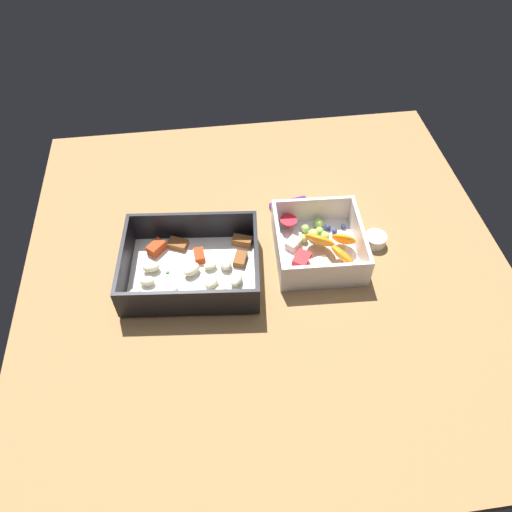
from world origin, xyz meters
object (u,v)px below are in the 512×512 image
(pasta_container, at_px, (192,268))
(candy_bar, at_px, (289,206))
(fruit_bowl, at_px, (319,245))
(paper_cup_liner, at_px, (375,240))

(pasta_container, xyz_separation_m, candy_bar, (0.18, 0.13, -0.01))
(fruit_bowl, xyz_separation_m, paper_cup_liner, (0.10, 0.01, -0.01))
(fruit_bowl, height_order, candy_bar, fruit_bowl)
(paper_cup_liner, bearing_deg, candy_bar, 141.04)
(fruit_bowl, height_order, paper_cup_liner, fruit_bowl)
(pasta_container, bearing_deg, paper_cup_liner, 10.52)
(pasta_container, distance_m, fruit_bowl, 0.21)
(pasta_container, bearing_deg, candy_bar, 41.40)
(paper_cup_liner, bearing_deg, pasta_container, -175.22)
(fruit_bowl, bearing_deg, pasta_container, -174.79)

